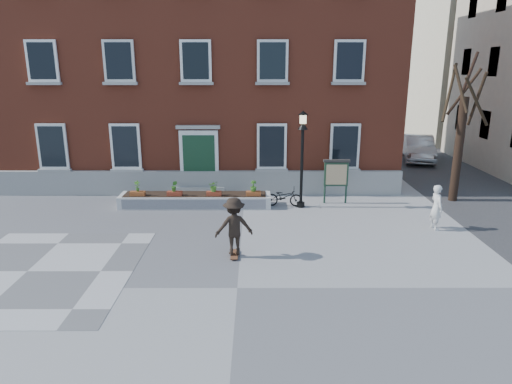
{
  "coord_description": "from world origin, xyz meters",
  "views": [
    {
      "loc": [
        0.47,
        -10.84,
        5.67
      ],
      "look_at": [
        0.5,
        4.0,
        1.5
      ],
      "focal_mm": 32.0,
      "sensor_mm": 36.0,
      "label": 1
    }
  ],
  "objects_px": {
    "parked_car": "(419,148)",
    "bicycle": "(284,197)",
    "bystander": "(436,207)",
    "lamp_post": "(302,146)",
    "notice_board": "(336,174)",
    "skateboarder": "(234,226)"
  },
  "relations": [
    {
      "from": "lamp_post",
      "to": "skateboarder",
      "type": "relative_size",
      "value": 2.11
    },
    {
      "from": "parked_car",
      "to": "bystander",
      "type": "distance_m",
      "value": 12.54
    },
    {
      "from": "bicycle",
      "to": "bystander",
      "type": "distance_m",
      "value": 5.9
    },
    {
      "from": "skateboarder",
      "to": "parked_car",
      "type": "bearing_deg",
      "value": 53.72
    },
    {
      "from": "bicycle",
      "to": "lamp_post",
      "type": "relative_size",
      "value": 0.39
    },
    {
      "from": "bystander",
      "to": "skateboarder",
      "type": "distance_m",
      "value": 7.42
    },
    {
      "from": "bystander",
      "to": "skateboarder",
      "type": "height_order",
      "value": "skateboarder"
    },
    {
      "from": "notice_board",
      "to": "lamp_post",
      "type": "bearing_deg",
      "value": -160.07
    },
    {
      "from": "lamp_post",
      "to": "skateboarder",
      "type": "xyz_separation_m",
      "value": [
        -2.51,
        -4.99,
        -1.58
      ]
    },
    {
      "from": "parked_car",
      "to": "notice_board",
      "type": "xyz_separation_m",
      "value": [
        -6.56,
        -8.87,
        0.5
      ]
    },
    {
      "from": "parked_car",
      "to": "notice_board",
      "type": "relative_size",
      "value": 2.46
    },
    {
      "from": "parked_car",
      "to": "notice_board",
      "type": "height_order",
      "value": "notice_board"
    },
    {
      "from": "lamp_post",
      "to": "parked_car",
      "type": "bearing_deg",
      "value": 49.42
    },
    {
      "from": "bicycle",
      "to": "skateboarder",
      "type": "xyz_separation_m",
      "value": [
        -1.82,
        -5.12,
        0.56
      ]
    },
    {
      "from": "bystander",
      "to": "lamp_post",
      "type": "distance_m",
      "value": 5.5
    },
    {
      "from": "parked_car",
      "to": "bystander",
      "type": "relative_size",
      "value": 2.84
    },
    {
      "from": "bicycle",
      "to": "parked_car",
      "type": "distance_m",
      "value": 12.77
    },
    {
      "from": "parked_car",
      "to": "bicycle",
      "type": "bearing_deg",
      "value": -119.66
    },
    {
      "from": "notice_board",
      "to": "bystander",
      "type": "bearing_deg",
      "value": -46.34
    },
    {
      "from": "bicycle",
      "to": "notice_board",
      "type": "xyz_separation_m",
      "value": [
        2.19,
        0.42,
        0.86
      ]
    },
    {
      "from": "bystander",
      "to": "notice_board",
      "type": "height_order",
      "value": "notice_board"
    },
    {
      "from": "parked_car",
      "to": "skateboarder",
      "type": "bearing_deg",
      "value": -112.64
    }
  ]
}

